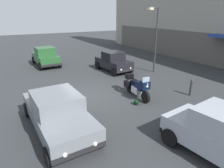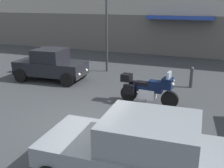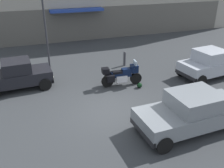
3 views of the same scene
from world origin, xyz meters
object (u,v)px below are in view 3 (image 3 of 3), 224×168
Objects in this scene: car_compact_side at (18,75)px; bollard_curbside at (125,58)px; motorcycle at (121,75)px; helmet at (139,85)px; car_wagon_end at (211,64)px; car_sedan_far at (193,111)px; streetlamp_curbside at (45,22)px.

car_compact_side reaches higher than bollard_curbside.
motorcycle is 3.07m from bollard_curbside.
helmet is at bearing -32.71° from motorcycle.
car_compact_side is at bearing 162.03° from car_wagon_end.
car_sedan_far is 7.43m from bollard_curbside.
car_sedan_far is 1.31× the size of car_compact_side.
bollard_curbside is at bearing 81.36° from helmet.
car_wagon_end reaches higher than bollard_curbside.
streetlamp_curbside is 5.07× the size of bollard_curbside.
helmet is (0.82, -0.62, -0.48)m from motorcycle.
bollard_curbside is at bearing 86.26° from car_sedan_far.
streetlamp_curbside is (-8.70, 4.56, 2.14)m from car_wagon_end.
bollard_curbside is (0.51, 3.38, 0.37)m from helmet.
car_sedan_far is 0.95× the size of streetlamp_curbside.
motorcycle is 0.57× the size of car_wagon_end.
helmet is at bearing -98.64° from bollard_curbside.
car_wagon_end is 4.17× the size of bollard_curbside.
car_sedan_far is at bearing -62.43° from streetlamp_curbside.
bollard_curbside is (6.57, 1.28, -0.26)m from car_compact_side.
helmet is 0.07× the size of car_wagon_end.
bollard_curbside is (1.34, 2.76, -0.11)m from motorcycle.
car_compact_side reaches higher than helmet.
car_compact_side is 0.73× the size of streetlamp_curbside.
bollard_curbside reaches higher than helmet.
helmet is 3.44m from bollard_curbside.
car_sedan_far is at bearing -71.52° from motorcycle.
car_wagon_end reaches higher than car_sedan_far.
motorcycle is at bearing -49.86° from streetlamp_curbside.
streetlamp_curbside is at bearing 165.57° from bollard_curbside.
car_compact_side is at bearing 160.79° from helmet.
car_wagon_end is 10.06m from streetlamp_curbside.
streetlamp_curbside reaches higher than bollard_curbside.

